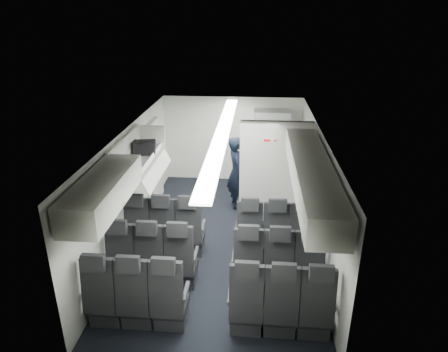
% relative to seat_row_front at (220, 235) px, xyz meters
% --- Properties ---
extents(cabin_shell, '(3.41, 6.01, 2.16)m').
position_rel_seat_row_front_xyz_m(cabin_shell, '(0.00, 0.53, 0.72)').
color(cabin_shell, black).
rests_on(cabin_shell, ground).
extents(seat_row_front, '(3.33, 0.56, 1.24)m').
position_rel_seat_row_front_xyz_m(seat_row_front, '(0.00, 0.00, 0.00)').
color(seat_row_front, black).
rests_on(seat_row_front, cabin_shell).
extents(seat_row_mid, '(3.33, 0.56, 1.24)m').
position_rel_seat_row_front_xyz_m(seat_row_mid, '(0.00, -0.90, 0.00)').
color(seat_row_mid, black).
rests_on(seat_row_mid, cabin_shell).
extents(seat_row_rear, '(3.33, 0.56, 1.24)m').
position_rel_seat_row_front_xyz_m(seat_row_rear, '(0.00, -1.80, 0.00)').
color(seat_row_rear, black).
rests_on(seat_row_rear, cabin_shell).
extents(overhead_bin_left_rear, '(0.53, 1.80, 0.40)m').
position_rel_seat_row_front_xyz_m(overhead_bin_left_rear, '(-1.40, -1.47, 1.46)').
color(overhead_bin_left_rear, silver).
rests_on(overhead_bin_left_rear, cabin_shell).
extents(overhead_bin_left_front_open, '(0.64, 1.70, 0.72)m').
position_rel_seat_row_front_xyz_m(overhead_bin_left_front_open, '(-1.44, 0.28, 1.33)').
color(overhead_bin_left_front_open, '#9E9E93').
rests_on(overhead_bin_left_front_open, cabin_shell).
extents(overhead_bin_right_rear, '(0.53, 1.80, 0.40)m').
position_rel_seat_row_front_xyz_m(overhead_bin_right_rear, '(1.40, -1.47, 1.46)').
color(overhead_bin_right_rear, silver).
rests_on(overhead_bin_right_rear, cabin_shell).
extents(overhead_bin_right_front, '(0.53, 1.70, 0.40)m').
position_rel_seat_row_front_xyz_m(overhead_bin_right_front, '(1.40, 0.28, 1.46)').
color(overhead_bin_right_front, silver).
rests_on(overhead_bin_right_front, cabin_shell).
extents(bulkhead_partition, '(1.40, 0.15, 2.13)m').
position_rel_seat_row_front_xyz_m(bulkhead_partition, '(0.98, 1.33, 0.67)').
color(bulkhead_partition, silver).
rests_on(bulkhead_partition, cabin_shell).
extents(galley_unit, '(0.85, 0.52, 1.90)m').
position_rel_seat_row_front_xyz_m(galley_unit, '(0.95, 3.25, 0.55)').
color(galley_unit, '#939399').
rests_on(galley_unit, cabin_shell).
extents(boarding_door, '(0.12, 1.27, 1.86)m').
position_rel_seat_row_front_xyz_m(boarding_door, '(-1.64, 2.09, 0.55)').
color(boarding_door, silver).
rests_on(boarding_door, cabin_shell).
extents(flight_attendant, '(0.52, 0.66, 1.61)m').
position_rel_seat_row_front_xyz_m(flight_attendant, '(0.18, 1.99, 0.40)').
color(flight_attendant, black).
rests_on(flight_attendant, ground).
extents(carry_on_bag, '(0.42, 0.33, 0.23)m').
position_rel_seat_row_front_xyz_m(carry_on_bag, '(-1.40, 0.60, 1.39)').
color(carry_on_bag, black).
rests_on(carry_on_bag, overhead_bin_left_front_open).
extents(papers, '(0.19, 0.05, 0.13)m').
position_rel_seat_row_front_xyz_m(papers, '(0.37, 1.94, 0.68)').
color(papers, white).
rests_on(papers, flight_attendant).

